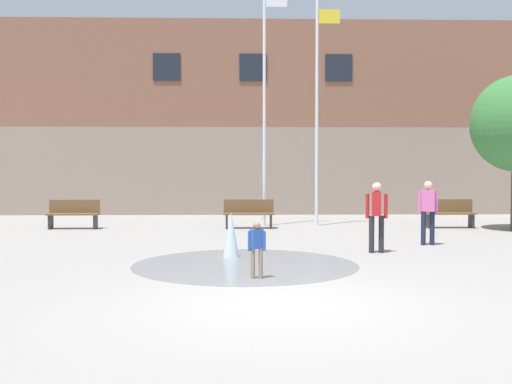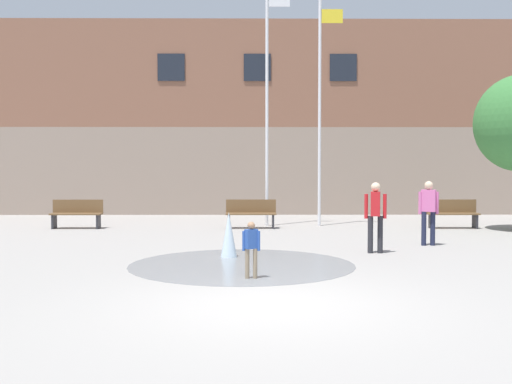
# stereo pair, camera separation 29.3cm
# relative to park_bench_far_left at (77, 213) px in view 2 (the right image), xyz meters

# --- Properties ---
(ground_plane) EXTENTS (100.00, 100.00, 0.00)m
(ground_plane) POSITION_rel_park_bench_far_left_xyz_m (5.79, -10.69, -0.48)
(ground_plane) COLOR gray
(library_building) EXTENTS (36.00, 6.05, 7.99)m
(library_building) POSITION_rel_park_bench_far_left_xyz_m (5.79, 8.53, 3.52)
(library_building) COLOR gray
(library_building) RESTS_ON ground
(splash_fountain) EXTENTS (4.46, 4.46, 0.97)m
(splash_fountain) POSITION_rel_park_bench_far_left_xyz_m (5.22, -6.78, -0.27)
(splash_fountain) COLOR gray
(splash_fountain) RESTS_ON ground
(park_bench_far_left) EXTENTS (1.60, 0.44, 0.91)m
(park_bench_far_left) POSITION_rel_park_bench_far_left_xyz_m (0.00, 0.00, 0.00)
(park_bench_far_left) COLOR #28282D
(park_bench_far_left) RESTS_ON ground
(park_bench_near_trashcan) EXTENTS (1.60, 0.44, 0.91)m
(park_bench_near_trashcan) POSITION_rel_park_bench_far_left_xyz_m (5.53, 0.01, 0.00)
(park_bench_near_trashcan) COLOR #28282D
(park_bench_near_trashcan) RESTS_ON ground
(park_bench_far_right) EXTENTS (1.60, 0.44, 0.91)m
(park_bench_far_right) POSITION_rel_park_bench_far_left_xyz_m (11.95, -0.05, 0.00)
(park_bench_far_right) COLOR #28282D
(park_bench_far_right) RESTS_ON ground
(adult_in_red) EXTENTS (0.50, 0.38, 1.59)m
(adult_in_red) POSITION_rel_park_bench_far_left_xyz_m (8.32, -5.63, 0.45)
(adult_in_red) COLOR #28282D
(adult_in_red) RESTS_ON ground
(child_in_fountain) EXTENTS (0.31, 0.22, 0.99)m
(child_in_fountain) POSITION_rel_park_bench_far_left_xyz_m (5.53, -8.72, 0.10)
(child_in_fountain) COLOR #89755B
(child_in_fountain) RESTS_ON ground
(teen_by_trashcan) EXTENTS (0.50, 0.33, 1.59)m
(teen_by_trashcan) POSITION_rel_park_bench_far_left_xyz_m (9.91, -4.31, 0.45)
(teen_by_trashcan) COLOR #1E233D
(teen_by_trashcan) RESTS_ON ground
(flagpole_left) EXTENTS (0.80, 0.10, 8.05)m
(flagpole_left) POSITION_rel_park_bench_far_left_xyz_m (6.09, 0.82, 3.79)
(flagpole_left) COLOR silver
(flagpole_left) RESTS_ON ground
(flagpole_right) EXTENTS (0.80, 0.10, 7.52)m
(flagpole_right) POSITION_rel_park_bench_far_left_xyz_m (7.83, 0.82, 3.53)
(flagpole_right) COLOR silver
(flagpole_right) RESTS_ON ground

